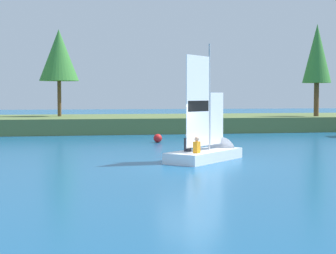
% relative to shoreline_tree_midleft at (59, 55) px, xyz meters
% --- Properties ---
extents(ground_plane, '(200.00, 200.00, 0.00)m').
position_rel_shoreline_tree_midleft_xyz_m(ground_plane, '(5.10, -25.17, -6.18)').
color(ground_plane, '#195684').
extents(shore_bank, '(80.00, 11.12, 1.18)m').
position_rel_shoreline_tree_midleft_xyz_m(shore_bank, '(5.10, -0.65, -5.59)').
color(shore_bank, '#5B703D').
rests_on(shore_bank, ground).
extents(shoreline_tree_midleft, '(3.22, 3.22, 7.12)m').
position_rel_shoreline_tree_midleft_xyz_m(shoreline_tree_midleft, '(0.00, 0.00, 0.00)').
color(shoreline_tree_midleft, brown).
rests_on(shoreline_tree_midleft, shore_bank).
extents(shoreline_tree_centre, '(2.34, 2.34, 7.58)m').
position_rel_shoreline_tree_midleft_xyz_m(shoreline_tree_centre, '(20.87, -3.77, 0.11)').
color(shoreline_tree_centre, brown).
rests_on(shoreline_tree_centre, shore_bank).
extents(sailboat, '(4.40, 4.39, 5.63)m').
position_rel_shoreline_tree_midleft_xyz_m(sailboat, '(6.81, -22.55, -5.80)').
color(sailboat, white).
rests_on(sailboat, ground).
extents(channel_buoy, '(0.53, 0.53, 0.53)m').
position_rel_shoreline_tree_midleft_xyz_m(channel_buoy, '(5.92, -13.18, -5.92)').
color(channel_buoy, red).
rests_on(channel_buoy, ground).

